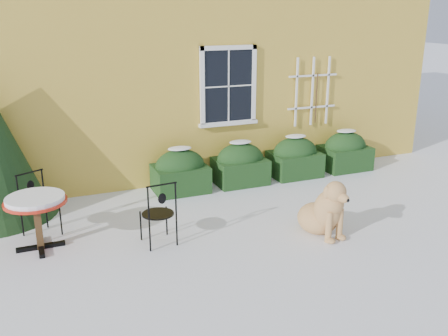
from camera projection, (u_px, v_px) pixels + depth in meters
name	position (u px, v px, depth m)	size (l,w,h in m)	color
ground	(248.00, 240.00, 7.85)	(80.00, 80.00, 0.00)	white
house	(137.00, 20.00, 13.05)	(12.40, 8.40, 6.40)	yellow
hedge_row	(268.00, 161.00, 10.58)	(4.95, 0.80, 0.91)	black
bistro_table	(36.00, 205.00, 7.36)	(0.91, 0.91, 0.85)	black
patio_chair_near	(159.00, 213.00, 7.58)	(0.50, 0.49, 1.03)	black
patio_chair_far	(38.00, 205.00, 7.90)	(0.61, 0.61, 1.03)	black
dog	(325.00, 212.00, 7.92)	(0.72, 1.12, 0.99)	tan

